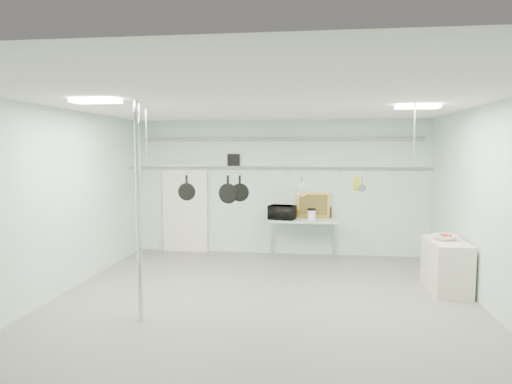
# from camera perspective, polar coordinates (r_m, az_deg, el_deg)

# --- Properties ---
(floor) EXTENTS (8.00, 8.00, 0.00)m
(floor) POSITION_cam_1_polar(r_m,az_deg,el_deg) (7.33, 0.56, -14.55)
(floor) COLOR gray
(floor) RESTS_ON ground
(ceiling) EXTENTS (7.00, 8.00, 0.02)m
(ceiling) POSITION_cam_1_polar(r_m,az_deg,el_deg) (6.94, 0.58, 11.09)
(ceiling) COLOR silver
(ceiling) RESTS_ON back_wall
(back_wall) EXTENTS (7.00, 0.02, 3.20)m
(back_wall) POSITION_cam_1_polar(r_m,az_deg,el_deg) (10.91, 2.92, 0.57)
(back_wall) COLOR silver
(back_wall) RESTS_ON floor
(right_wall) EXTENTS (0.02, 8.00, 3.20)m
(right_wall) POSITION_cam_1_polar(r_m,az_deg,el_deg) (7.43, 28.43, -2.21)
(right_wall) COLOR silver
(right_wall) RESTS_ON floor
(door) EXTENTS (1.10, 0.10, 2.20)m
(door) POSITION_cam_1_polar(r_m,az_deg,el_deg) (11.32, -8.81, -2.12)
(door) COLOR silver
(door) RESTS_ON floor
(wall_vent) EXTENTS (0.30, 0.04, 0.30)m
(wall_vent) POSITION_cam_1_polar(r_m,az_deg,el_deg) (10.99, -2.81, 4.00)
(wall_vent) COLOR black
(wall_vent) RESTS_ON back_wall
(conduit_pipe) EXTENTS (6.60, 0.07, 0.07)m
(conduit_pipe) POSITION_cam_1_polar(r_m,az_deg,el_deg) (10.79, 2.92, 6.63)
(conduit_pipe) COLOR gray
(conduit_pipe) RESTS_ON back_wall
(chrome_pole) EXTENTS (0.08, 0.08, 3.20)m
(chrome_pole) POSITION_cam_1_polar(r_m,az_deg,el_deg) (6.79, -14.45, -2.40)
(chrome_pole) COLOR silver
(chrome_pole) RESTS_ON floor
(prep_table) EXTENTS (1.60, 0.70, 0.91)m
(prep_table) POSITION_cam_1_polar(r_m,az_deg,el_deg) (10.59, 6.00, -3.78)
(prep_table) COLOR #9CB8AD
(prep_table) RESTS_ON floor
(side_cabinet) EXTENTS (0.60, 1.20, 0.90)m
(side_cabinet) POSITION_cam_1_polar(r_m,az_deg,el_deg) (8.83, 22.68, -8.49)
(side_cabinet) COLOR beige
(side_cabinet) RESTS_ON floor
(pot_rack) EXTENTS (4.80, 0.06, 1.00)m
(pot_rack) POSITION_cam_1_polar(r_m,az_deg,el_deg) (7.18, 2.43, 3.21)
(pot_rack) COLOR #B7B7BC
(pot_rack) RESTS_ON ceiling
(light_panel_left) EXTENTS (0.65, 0.30, 0.05)m
(light_panel_left) POSITION_cam_1_polar(r_m,az_deg,el_deg) (6.78, -19.38, 10.69)
(light_panel_left) COLOR white
(light_panel_left) RESTS_ON ceiling
(light_panel_right) EXTENTS (0.65, 0.30, 0.05)m
(light_panel_right) POSITION_cam_1_polar(r_m,az_deg,el_deg) (7.66, 19.54, 10.01)
(light_panel_right) COLOR white
(light_panel_right) RESTS_ON ceiling
(microwave) EXTENTS (0.66, 0.53, 0.32)m
(microwave) POSITION_cam_1_polar(r_m,az_deg,el_deg) (10.47, 3.29, -2.56)
(microwave) COLOR black
(microwave) RESTS_ON prep_table
(coffee_canister) EXTENTS (0.22, 0.22, 0.22)m
(coffee_canister) POSITION_cam_1_polar(r_m,az_deg,el_deg) (10.50, 6.96, -2.86)
(coffee_canister) COLOR white
(coffee_canister) RESTS_ON prep_table
(painting_large) EXTENTS (0.79, 0.20, 0.58)m
(painting_large) POSITION_cam_1_polar(r_m,az_deg,el_deg) (10.83, 7.16, -1.65)
(painting_large) COLOR gold
(painting_large) RESTS_ON prep_table
(painting_small) EXTENTS (0.30, 0.08, 0.25)m
(painting_small) POSITION_cam_1_polar(r_m,az_deg,el_deg) (10.86, 8.64, -2.53)
(painting_small) COLOR black
(painting_small) RESTS_ON prep_table
(fruit_bowl) EXTENTS (0.51, 0.51, 0.10)m
(fruit_bowl) POSITION_cam_1_polar(r_m,az_deg,el_deg) (8.77, 22.58, -5.25)
(fruit_bowl) COLOR white
(fruit_bowl) RESTS_ON side_cabinet
(skillet_left) EXTENTS (0.28, 0.06, 0.39)m
(skillet_left) POSITION_cam_1_polar(r_m,az_deg,el_deg) (7.46, -8.67, 0.61)
(skillet_left) COLOR black
(skillet_left) RESTS_ON pot_rack
(skillet_mid) EXTENTS (0.33, 0.14, 0.47)m
(skillet_mid) POSITION_cam_1_polar(r_m,az_deg,el_deg) (7.31, -3.53, 0.28)
(skillet_mid) COLOR black
(skillet_mid) RESTS_ON pot_rack
(skillet_right) EXTENTS (0.30, 0.09, 0.41)m
(skillet_right) POSITION_cam_1_polar(r_m,az_deg,el_deg) (7.27, -2.04, 0.48)
(skillet_right) COLOR black
(skillet_right) RESTS_ON pot_rack
(whisk) EXTENTS (0.26, 0.26, 0.34)m
(whisk) POSITION_cam_1_polar(r_m,az_deg,el_deg) (7.18, 5.74, 0.69)
(whisk) COLOR #A3A2A7
(whisk) RESTS_ON pot_rack
(grater) EXTENTS (0.10, 0.03, 0.24)m
(grater) POSITION_cam_1_polar(r_m,az_deg,el_deg) (7.21, 12.48, 1.00)
(grater) COLOR yellow
(grater) RESTS_ON pot_rack
(saucepan) EXTENTS (0.14, 0.11, 0.23)m
(saucepan) POSITION_cam_1_polar(r_m,az_deg,el_deg) (7.22, 13.13, 1.04)
(saucepan) COLOR #ABAAAF
(saucepan) RESTS_ON pot_rack
(fruit_cluster) EXTENTS (0.24, 0.24, 0.09)m
(fruit_cluster) POSITION_cam_1_polar(r_m,az_deg,el_deg) (8.76, 22.59, -4.99)
(fruit_cluster) COLOR #9E0E17
(fruit_cluster) RESTS_ON fruit_bowl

